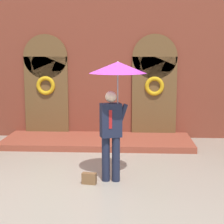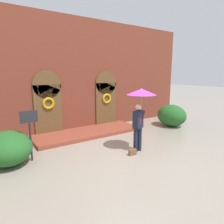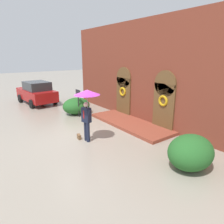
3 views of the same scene
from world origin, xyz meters
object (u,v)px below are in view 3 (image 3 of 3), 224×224
object	(u,v)px
shrub_left	(76,106)
parked_car	(37,93)
handbag	(79,137)
shrub_right	(191,152)
person_with_umbrella	(87,100)
sign_post	(78,99)

from	to	relation	value
shrub_left	parked_car	bearing A→B (deg)	-165.00
handbag	shrub_right	world-z (taller)	shrub_right
person_with_umbrella	shrub_left	xyz separation A→B (m)	(-4.30, 1.56, -1.37)
person_with_umbrella	shrub_right	bearing A→B (deg)	23.52
person_with_umbrella	shrub_left	size ratio (longest dim) A/B	1.31
sign_post	shrub_left	xyz separation A→B (m)	(-0.68, 0.18, -0.62)
handbag	shrub_left	xyz separation A→B (m)	(-3.79, 1.76, 0.43)
handbag	sign_post	world-z (taller)	sign_post
handbag	shrub_right	bearing A→B (deg)	32.57
handbag	parked_car	xyz separation A→B (m)	(-8.30, 0.55, 0.77)
person_with_umbrella	sign_post	xyz separation A→B (m)	(-3.62, 1.38, -0.75)
handbag	sign_post	xyz separation A→B (m)	(-3.11, 1.58, 1.05)
shrub_right	parked_car	size ratio (longest dim) A/B	0.39
shrub_right	shrub_left	bearing A→B (deg)	-178.92
handbag	shrub_left	size ratio (longest dim) A/B	0.16
parked_car	handbag	bearing A→B (deg)	-3.81
person_with_umbrella	sign_post	distance (m)	3.94
shrub_right	sign_post	bearing A→B (deg)	-177.46
sign_post	parked_car	xyz separation A→B (m)	(-5.19, -1.03, -0.28)
sign_post	shrub_right	bearing A→B (deg)	2.54
person_with_umbrella	shrub_right	world-z (taller)	person_with_umbrella
shrub_left	parked_car	world-z (taller)	parked_car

